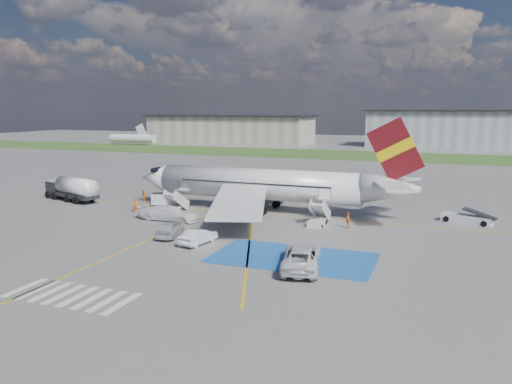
# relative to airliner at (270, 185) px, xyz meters

# --- Properties ---
(ground) EXTENTS (400.00, 400.00, 0.00)m
(ground) POSITION_rel_airliner_xyz_m (-1.51, -14.00, -3.39)
(ground) COLOR #60605E
(ground) RESTS_ON ground
(grass_strip) EXTENTS (400.00, 30.00, 0.01)m
(grass_strip) POSITION_rel_airliner_xyz_m (-1.51, 81.00, -3.39)
(grass_strip) COLOR #2D4C1E
(grass_strip) RESTS_ON ground
(taxiway_line_main) EXTENTS (120.00, 0.20, 0.01)m
(taxiway_line_main) POSITION_rel_airliner_xyz_m (-1.51, -2.00, -3.39)
(taxiway_line_main) COLOR gold
(taxiway_line_main) RESTS_ON ground
(taxiway_line_cross) EXTENTS (0.20, 60.00, 0.01)m
(taxiway_line_cross) POSITION_rel_airliner_xyz_m (-6.51, -24.00, -3.39)
(taxiway_line_cross) COLOR gold
(taxiway_line_cross) RESTS_ON ground
(taxiway_line_diag) EXTENTS (20.71, 56.45, 0.01)m
(taxiway_line_diag) POSITION_rel_airliner_xyz_m (-1.51, -2.00, -3.39)
(taxiway_line_diag) COLOR gold
(taxiway_line_diag) RESTS_ON ground
(staging_box) EXTENTS (14.00, 8.00, 0.01)m
(staging_box) POSITION_rel_airliner_xyz_m (8.49, -18.00, -3.39)
(staging_box) COLOR #1B55A4
(staging_box) RESTS_ON ground
(crosswalk) EXTENTS (9.00, 4.00, 0.01)m
(crosswalk) POSITION_rel_airliner_xyz_m (-3.31, -32.00, -3.39)
(crosswalk) COLOR silver
(crosswalk) RESTS_ON ground
(terminal_west) EXTENTS (60.00, 22.00, 10.00)m
(terminal_west) POSITION_rel_airliner_xyz_m (-56.51, 116.00, 1.61)
(terminal_west) COLOR gray
(terminal_west) RESTS_ON ground
(terminal_centre) EXTENTS (48.00, 18.00, 12.00)m
(terminal_centre) POSITION_rel_airliner_xyz_m (18.49, 121.00, 2.61)
(terminal_centre) COLOR gray
(terminal_centre) RESTS_ON ground
(airliner) EXTENTS (36.81, 32.95, 11.92)m
(airliner) POSITION_rel_airliner_xyz_m (0.00, 0.00, 0.00)
(airliner) COLOR silver
(airliner) RESTS_ON ground
(airstairs_fwd) EXTENTS (1.90, 5.20, 3.60)m
(airstairs_fwd) POSITION_rel_airliner_xyz_m (-11.01, -5.30, -2.77)
(airstairs_fwd) COLOR silver
(airstairs_fwd) RESTS_ON ground
(airstairs_aft) EXTENTS (1.90, 5.20, 3.60)m
(airstairs_aft) POSITION_rel_airliner_xyz_m (7.49, -5.30, -2.77)
(airstairs_aft) COLOR silver
(airstairs_aft) RESTS_ON ground
(fuel_tanker) EXTENTS (10.07, 5.46, 3.34)m
(fuel_tanker) POSITION_rel_airliner_xyz_m (-28.42, -2.91, -1.99)
(fuel_tanker) COLOR black
(fuel_tanker) RESTS_ON ground
(gpu_cart) EXTENTS (2.30, 1.79, 1.69)m
(gpu_cart) POSITION_rel_airliner_xyz_m (-15.01, -1.56, -2.63)
(gpu_cart) COLOR silver
(gpu_cart) RESTS_ON ground
(belt_loader) EXTENTS (6.01, 3.45, 1.74)m
(belt_loader) POSITION_rel_airliner_xyz_m (23.04, 1.88, -2.96)
(belt_loader) COLOR silver
(belt_loader) RESTS_ON ground
(car_silver_a) EXTENTS (2.89, 5.03, 1.61)m
(car_silver_a) POSITION_rel_airliner_xyz_m (-5.20, -15.50, -2.59)
(car_silver_a) COLOR #AAADB1
(car_silver_a) RESTS_ON ground
(car_silver_b) EXTENTS (2.22, 4.68, 1.48)m
(car_silver_b) POSITION_rel_airliner_xyz_m (-1.28, -16.89, -2.65)
(car_silver_b) COLOR silver
(car_silver_b) RESTS_ON ground
(van_white_a) EXTENTS (4.18, 6.78, 2.37)m
(van_white_a) POSITION_rel_airliner_xyz_m (9.86, -20.13, -2.21)
(van_white_a) COLOR silver
(van_white_a) RESTS_ON ground
(van_white_b) EXTENTS (5.63, 2.36, 2.19)m
(van_white_b) POSITION_rel_airliner_xyz_m (-9.13, -9.07, -2.30)
(van_white_b) COLOR white
(van_white_b) RESTS_ON ground
(crew_fwd) EXTENTS (0.72, 0.59, 1.70)m
(crew_fwd) POSITION_rel_airliner_xyz_m (-15.46, -6.48, -2.54)
(crew_fwd) COLOR orange
(crew_fwd) RESTS_ON ground
(crew_nose) EXTENTS (0.99, 0.99, 1.62)m
(crew_nose) POSITION_rel_airliner_xyz_m (-18.40, -0.33, -2.58)
(crew_nose) COLOR orange
(crew_nose) RESTS_ON ground
(crew_aft) EXTENTS (0.63, 1.08, 1.72)m
(crew_aft) POSITION_rel_airliner_xyz_m (10.88, -5.35, -2.53)
(crew_aft) COLOR #FF620D
(crew_aft) RESTS_ON ground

